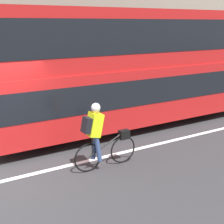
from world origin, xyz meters
TOP-DOWN VIEW (x-y plane):
  - ground_plane at (0.00, 0.00)m, footprint 80.00×80.00m
  - road_center_line at (0.00, -0.18)m, footprint 50.00×0.14m
  - bus at (4.60, 1.76)m, footprint 9.40×2.44m
  - cyclist_on_bike at (2.09, -0.71)m, footprint 1.67×0.32m

SIDE VIEW (x-z plane):
  - ground_plane at x=0.00m, z-range 0.00..0.00m
  - road_center_line at x=0.00m, z-range 0.00..0.01m
  - cyclist_on_bike at x=2.09m, z-range 0.06..1.70m
  - bus at x=4.60m, z-range 0.20..3.98m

